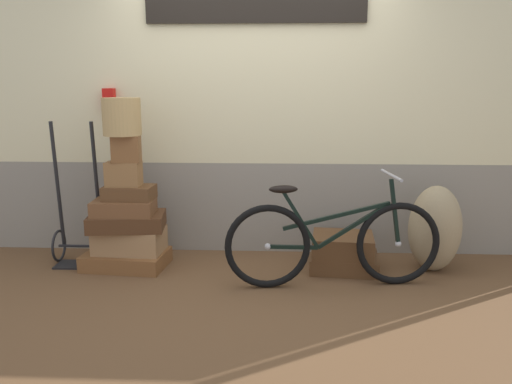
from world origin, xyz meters
TOP-DOWN VIEW (x-y plane):
  - ground at (0.00, 0.00)m, footprint 8.52×5.20m
  - station_building at (0.01, 0.85)m, footprint 6.52×0.74m
  - suitcase_0 at (-1.10, 0.27)m, footprint 0.73×0.53m
  - suitcase_1 at (-1.06, 0.28)m, footprint 0.59×0.40m
  - suitcase_2 at (-1.07, 0.26)m, footprint 0.66×0.47m
  - suitcase_3 at (-1.09, 0.24)m, footprint 0.52×0.36m
  - suitcase_4 at (-1.04, 0.26)m, footprint 0.43×0.29m
  - suitcase_5 at (-1.08, 0.26)m, footprint 0.29×0.18m
  - suitcase_6 at (-1.05, 0.24)m, footprint 0.24×0.16m
  - suitcase_7 at (0.78, 0.29)m, footprint 0.61×0.52m
  - suitcase_8 at (0.76, 0.27)m, footprint 0.54×0.47m
  - wicker_basket at (-1.08, 0.27)m, footprint 0.31×0.31m
  - luggage_trolley at (-1.53, 0.36)m, footprint 0.43×0.36m
  - burlap_sack at (1.53, 0.30)m, footprint 0.44×0.37m
  - bicycle at (0.64, -0.09)m, footprint 1.68×0.46m

SIDE VIEW (x-z plane):
  - ground at x=0.00m, z-range -0.06..0.00m
  - suitcase_7 at x=0.78m, z-range 0.00..0.13m
  - suitcase_0 at x=-1.10m, z-range 0.00..0.13m
  - suitcase_8 at x=0.76m, z-range 0.13..0.31m
  - suitcase_1 at x=-1.06m, z-range 0.13..0.34m
  - luggage_trolley at x=-1.53m, z-range -0.34..0.91m
  - bicycle at x=0.64m, z-range -0.09..0.80m
  - burlap_sack at x=1.53m, z-range 0.00..0.73m
  - suitcase_2 at x=-1.07m, z-range 0.34..0.47m
  - suitcase_3 at x=-1.09m, z-range 0.47..0.60m
  - suitcase_4 at x=-1.04m, z-range 0.60..0.71m
  - suitcase_5 at x=-1.08m, z-range 0.71..0.92m
  - suitcase_6 at x=-1.05m, z-range 0.92..1.14m
  - station_building at x=0.01m, z-range 0.01..2.51m
  - wicker_basket at x=-1.08m, z-range 1.14..1.44m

